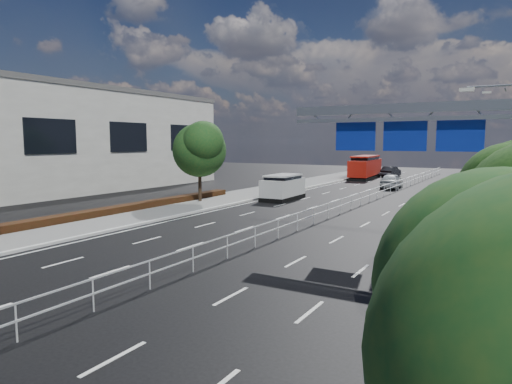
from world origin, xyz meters
The scene contains 16 objects.
ground centered at (0.00, 0.00, 0.00)m, with size 160.00×160.00×0.00m, color black.
kerb_near centered at (-9.00, 0.00, 0.07)m, with size 0.25×140.00×0.15m, color silver.
kerb_far centered at (9.00, 0.00, 0.07)m, with size 0.25×140.00×0.15m, color silver.
median_fence centered at (0.00, 22.50, 0.53)m, with size 0.05×85.00×1.02m.
hedge_near centered at (-13.30, 5.00, 0.36)m, with size 1.00×36.00×0.44m, color black.
overhead_gantry centered at (6.74, 10.05, 5.61)m, with size 10.24×0.38×7.45m.
near_building centered at (-30.00, 18.00, 5.00)m, with size 12.00×38.00×10.00m, color #B7B1A4.
near_tree_back centered at (-11.94, 17.97, 4.61)m, with size 4.84×4.51×6.69m.
white_minivan centered at (-6.93, 23.20, 1.08)m, with size 2.34×5.12×2.20m.
red_bus centered at (-7.50, 49.52, 1.63)m, with size 3.29×10.65×3.13m.
near_car_silver centered at (-1.12, 37.88, 0.81)m, with size 1.91×4.76×1.62m, color #AEB1B6.
near_car_dark centered at (-5.05, 53.81, 0.77)m, with size 1.64×4.70×1.55m, color black.
silver_minivan centered at (8.08, 7.18, 1.05)m, with size 2.69×5.33×2.13m.
parked_car_teal centered at (8.30, 16.12, 0.61)m, with size 2.03×4.40×1.22m, color #166567.
parked_car_dark centered at (7.20, 19.81, 0.68)m, with size 1.91×4.70×1.36m, color black.
pedestrian_a centered at (9.60, 11.05, 1.13)m, with size 0.72×0.47×1.98m, color gray.
Camera 1 is at (10.75, -12.14, 5.05)m, focal length 32.00 mm.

